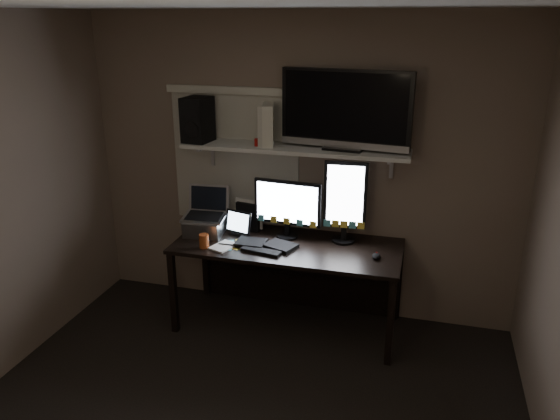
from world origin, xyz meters
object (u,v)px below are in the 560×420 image
(monitor_portrait, at_px, (345,202))
(keyboard, at_px, (266,244))
(cup, at_px, (204,241))
(mouse, at_px, (376,256))
(tv, at_px, (345,110))
(monitor_landscape, at_px, (287,209))
(speaker, at_px, (198,120))
(game_console, at_px, (268,124))
(laptop, at_px, (204,212))
(tablet, at_px, (239,223))
(desk, at_px, (291,258))

(monitor_portrait, distance_m, keyboard, 0.71)
(cup, bearing_deg, keyboard, 18.26)
(mouse, height_order, tv, tv)
(monitor_landscape, distance_m, speaker, 1.02)
(monitor_portrait, height_order, game_console, game_console)
(keyboard, bearing_deg, monitor_portrait, 34.69)
(monitor_portrait, bearing_deg, laptop, -175.29)
(tablet, bearing_deg, monitor_landscape, 25.04)
(desk, height_order, laptop, laptop)
(desk, distance_m, laptop, 0.81)
(monitor_landscape, bearing_deg, tablet, -165.74)
(tablet, distance_m, game_console, 0.85)
(cup, xyz_separation_m, tv, (1.01, 0.44, 1.00))
(tablet, relative_size, game_console, 0.75)
(mouse, xyz_separation_m, game_console, (-0.93, 0.30, 0.89))
(cup, xyz_separation_m, speaker, (-0.18, 0.41, 0.87))
(desk, relative_size, keyboard, 3.69)
(keyboard, relative_size, tv, 0.49)
(mouse, relative_size, tv, 0.10)
(monitor_landscape, height_order, laptop, monitor_landscape)
(tv, distance_m, speaker, 1.19)
(monitor_portrait, xyz_separation_m, keyboard, (-0.58, -0.26, -0.32))
(keyboard, relative_size, tablet, 2.01)
(desk, relative_size, mouse, 18.10)
(laptop, bearing_deg, speaker, 113.74)
(keyboard, xyz_separation_m, cup, (-0.46, -0.15, 0.04))
(monitor_portrait, distance_m, game_console, 0.86)
(laptop, relative_size, tv, 0.39)
(mouse, relative_size, game_console, 0.31)
(monitor_landscape, xyz_separation_m, keyboard, (-0.12, -0.23, -0.23))
(mouse, bearing_deg, keyboard, 176.79)
(monitor_landscape, bearing_deg, desk, -27.90)
(keyboard, relative_size, speaker, 1.36)
(monitor_portrait, bearing_deg, speaker, 177.02)
(tv, bearing_deg, tablet, -164.07)
(laptop, xyz_separation_m, speaker, (-0.08, 0.15, 0.74))
(mouse, bearing_deg, speaker, 167.16)
(monitor_portrait, xyz_separation_m, game_console, (-0.64, 0.04, 0.57))
(tv, bearing_deg, keyboard, -144.68)
(laptop, xyz_separation_m, cup, (0.10, -0.25, -0.14))
(cup, height_order, speaker, speaker)
(keyboard, xyz_separation_m, game_console, (-0.06, 0.30, 0.90))
(laptop, bearing_deg, desk, 3.75)
(tablet, height_order, speaker, speaker)
(desk, relative_size, laptop, 4.62)
(tablet, distance_m, laptop, 0.30)
(keyboard, xyz_separation_m, laptop, (-0.56, 0.10, 0.18))
(speaker, bearing_deg, monitor_portrait, 6.81)
(laptop, bearing_deg, monitor_portrait, 3.82)
(keyboard, bearing_deg, monitor_landscape, 73.13)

